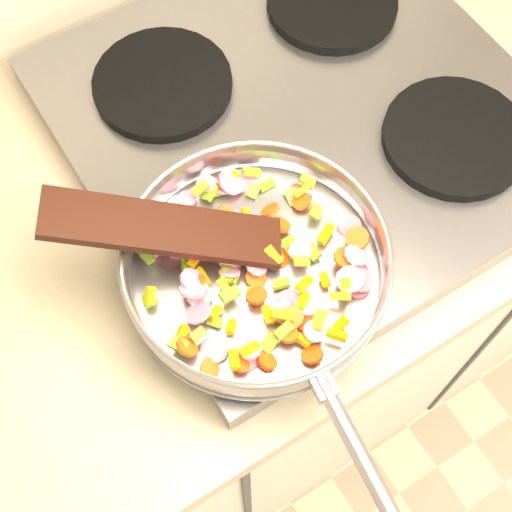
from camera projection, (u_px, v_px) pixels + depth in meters
cooktop at (304, 123)px, 0.97m from camera, size 0.60×0.60×0.04m
grate_fl at (274, 238)px, 0.86m from camera, size 0.19×0.19×0.02m
grate_fr at (455, 137)px, 0.93m from camera, size 0.19×0.19×0.02m
grate_bl at (163, 84)px, 0.97m from camera, size 0.19×0.19×0.02m
grate_br at (332, 3)px, 1.03m from camera, size 0.19×0.19×0.02m
saute_pan at (257, 265)px, 0.80m from camera, size 0.34×0.51×0.06m
vegetable_heap at (253, 266)px, 0.81m from camera, size 0.27×0.28×0.05m
wooden_spatula at (164, 229)px, 0.78m from camera, size 0.25×0.19×0.09m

